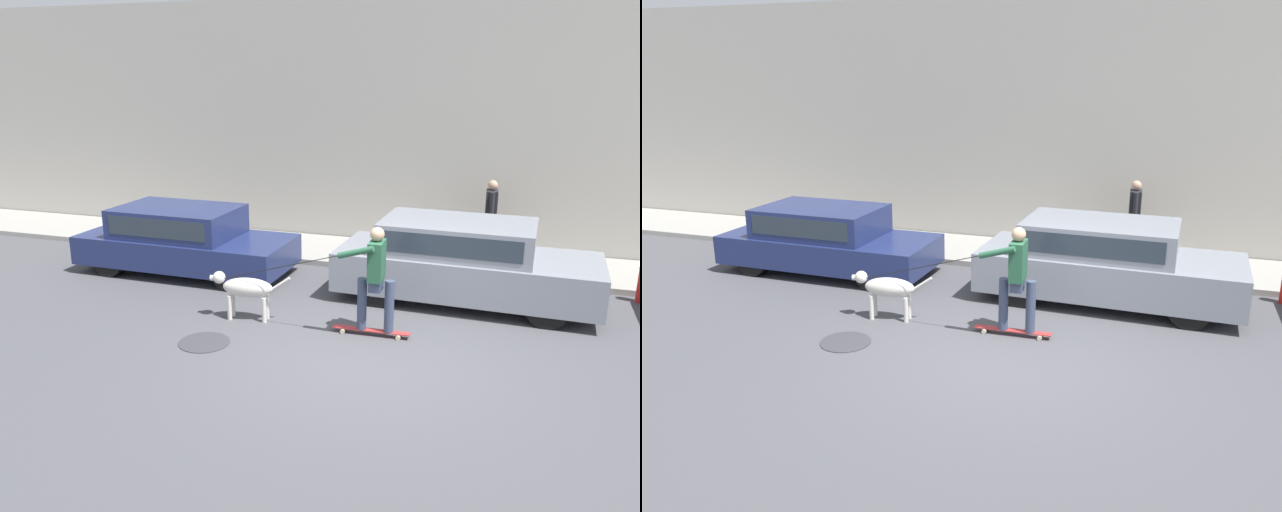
% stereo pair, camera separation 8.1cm
% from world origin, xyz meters
% --- Properties ---
extents(ground_plane, '(36.00, 36.00, 0.00)m').
position_xyz_m(ground_plane, '(0.00, 0.00, 0.00)').
color(ground_plane, '#47474C').
extents(back_wall, '(32.00, 0.30, 5.24)m').
position_xyz_m(back_wall, '(0.00, 5.92, 2.62)').
color(back_wall, '#ADA89E').
rests_on(back_wall, ground_plane).
extents(sidewalk_curb, '(30.00, 2.01, 0.11)m').
position_xyz_m(sidewalk_curb, '(0.00, 4.75, 0.05)').
color(sidewalk_curb, gray).
rests_on(sidewalk_curb, ground_plane).
extents(parked_car_0, '(4.08, 1.74, 1.26)m').
position_xyz_m(parked_car_0, '(-4.27, 2.63, 0.62)').
color(parked_car_0, black).
rests_on(parked_car_0, ground_plane).
extents(parked_car_1, '(4.30, 1.85, 1.37)m').
position_xyz_m(parked_car_1, '(0.96, 2.63, 0.67)').
color(parked_car_1, black).
rests_on(parked_car_1, ground_plane).
extents(dog, '(1.27, 0.39, 0.75)m').
position_xyz_m(dog, '(-2.15, 0.76, 0.50)').
color(dog, beige).
rests_on(dog, ground_plane).
extents(skateboarder, '(2.99, 0.57, 1.63)m').
position_xyz_m(skateboarder, '(-0.10, 0.75, 0.93)').
color(skateboarder, beige).
rests_on(skateboarder, ground_plane).
extents(pedestrian_with_bag, '(0.25, 0.72, 1.57)m').
position_xyz_m(pedestrian_with_bag, '(1.23, 5.04, 0.97)').
color(pedestrian_with_bag, brown).
rests_on(pedestrian_with_bag, sidewalk_curb).
extents(manhole_cover, '(0.72, 0.72, 0.01)m').
position_xyz_m(manhole_cover, '(-2.33, -0.25, 0.01)').
color(manhole_cover, '#38383D').
rests_on(manhole_cover, ground_plane).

